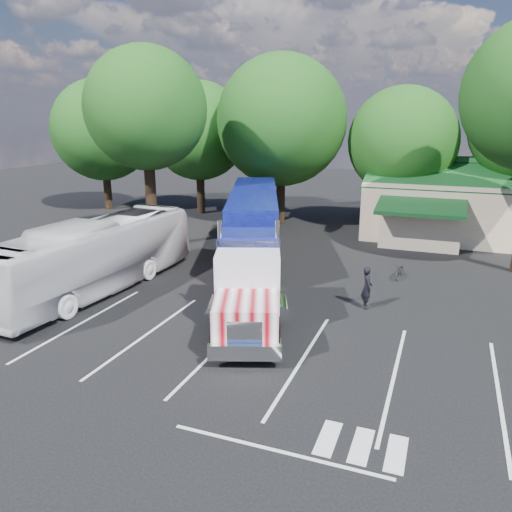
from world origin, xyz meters
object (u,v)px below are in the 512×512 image
(semi_truck, at_px, (253,228))
(tour_bus, at_px, (95,256))
(woman, at_px, (367,287))
(bicycle, at_px, (400,271))
(silver_sedan, at_px, (433,233))

(semi_truck, distance_m, tour_bus, 8.41)
(semi_truck, bearing_deg, woman, -45.76)
(woman, distance_m, bicycle, 5.09)
(semi_truck, height_order, bicycle, semi_truck)
(semi_truck, relative_size, tour_bus, 1.60)
(semi_truck, distance_m, woman, 7.72)
(semi_truck, xyz_separation_m, woman, (6.82, -3.29, -1.49))
(woman, relative_size, bicycle, 1.21)
(woman, height_order, tour_bus, tour_bus)
(bicycle, bearing_deg, semi_truck, -160.99)
(tour_bus, bearing_deg, woman, 14.05)
(woman, bearing_deg, bicycle, -34.09)
(semi_truck, xyz_separation_m, bicycle, (7.82, 1.68, -2.04))
(bicycle, bearing_deg, woman, -94.50)
(bicycle, bearing_deg, silver_sedan, 88.53)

